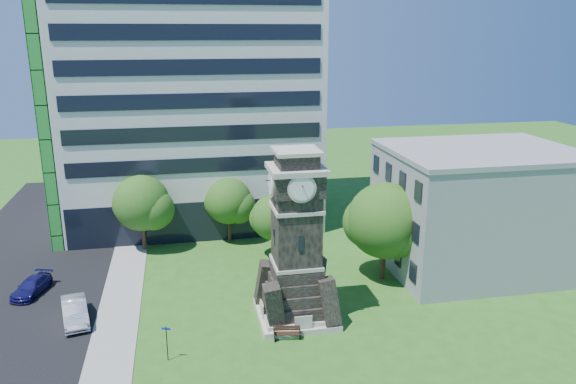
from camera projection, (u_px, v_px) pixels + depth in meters
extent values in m
plane|color=#295D1A|center=(258.00, 335.00, 37.69)|extent=(160.00, 160.00, 0.00)
cube|color=gray|center=(119.00, 313.00, 40.62)|extent=(3.00, 70.00, 0.06)
cube|color=#B9B3A2|center=(296.00, 314.00, 40.08)|extent=(5.40, 5.40, 0.40)
cube|color=#B9B3A2|center=(296.00, 310.00, 39.98)|extent=(4.80, 4.80, 0.30)
cube|color=black|center=(296.00, 222.00, 38.15)|extent=(3.00, 3.00, 6.40)
cube|color=#B9B3A2|center=(296.00, 262.00, 38.98)|extent=(3.25, 3.25, 0.25)
cube|color=#B9B3A2|center=(296.00, 208.00, 37.87)|extent=(3.25, 3.25, 0.25)
cube|color=black|center=(301.00, 243.00, 36.99)|extent=(0.35, 0.08, 1.10)
cube|color=black|center=(296.00, 182.00, 37.38)|extent=(3.30, 3.30, 1.60)
cube|color=#B9B3A2|center=(296.00, 169.00, 37.13)|extent=(3.70, 3.70, 0.35)
cylinder|color=white|center=(302.00, 189.00, 35.71)|extent=(1.56, 0.06, 1.56)
cylinder|color=white|center=(270.00, 183.00, 37.05)|extent=(0.06, 1.56, 1.56)
cube|color=black|center=(296.00, 160.00, 36.96)|extent=(2.60, 2.60, 0.90)
cube|color=#B9B3A2|center=(297.00, 151.00, 36.80)|extent=(3.00, 3.00, 0.25)
cube|color=silver|center=(191.00, 88.00, 57.79)|extent=(25.00, 15.00, 28.00)
cube|color=black|center=(199.00, 221.00, 54.30)|extent=(24.50, 0.80, 4.00)
cube|color=gray|center=(477.00, 211.00, 47.59)|extent=(15.00, 12.00, 10.00)
cube|color=gray|center=(483.00, 151.00, 46.15)|extent=(15.20, 12.20, 0.40)
imported|color=#9FA2A7|center=(75.00, 311.00, 39.32)|extent=(2.61, 4.90, 1.53)
imported|color=#13114E|center=(32.00, 287.00, 43.48)|extent=(2.87, 4.51, 1.22)
imported|color=#515156|center=(455.00, 278.00, 44.72)|extent=(5.60, 3.11, 1.48)
cube|color=black|center=(275.00, 336.00, 36.92)|extent=(0.06, 0.45, 0.70)
cube|color=black|center=(300.00, 333.00, 37.24)|extent=(0.06, 0.45, 0.70)
cube|color=black|center=(287.00, 333.00, 37.05)|extent=(1.79, 0.48, 0.04)
cube|color=black|center=(287.00, 328.00, 37.18)|extent=(1.79, 0.04, 0.40)
cylinder|color=black|center=(167.00, 344.00, 34.51)|extent=(0.06, 0.06, 2.33)
cube|color=navy|center=(166.00, 329.00, 34.23)|extent=(0.56, 0.04, 0.14)
cylinder|color=#332114|center=(144.00, 236.00, 52.18)|extent=(0.35, 0.35, 2.65)
sphere|color=#2A5318|center=(142.00, 203.00, 51.29)|extent=(5.15, 5.15, 5.15)
sphere|color=#2A5318|center=(153.00, 209.00, 51.14)|extent=(3.86, 3.86, 3.86)
sphere|color=#2A5318|center=(132.00, 205.00, 51.81)|extent=(3.60, 3.60, 3.60)
cylinder|color=#332114|center=(229.00, 229.00, 54.35)|extent=(0.33, 0.33, 2.38)
sphere|color=#2D651E|center=(229.00, 201.00, 53.55)|extent=(4.46, 4.46, 4.46)
sphere|color=#2D651E|center=(238.00, 206.00, 53.43)|extent=(3.34, 3.34, 3.34)
sphere|color=#2D651E|center=(220.00, 202.00, 54.01)|extent=(3.12, 3.12, 3.12)
cylinder|color=#332114|center=(274.00, 246.00, 50.31)|extent=(0.33, 0.33, 2.23)
sphere|color=#1D5017|center=(274.00, 217.00, 49.56)|extent=(4.09, 4.09, 4.09)
sphere|color=#1D5017|center=(284.00, 223.00, 49.44)|extent=(3.07, 3.07, 3.07)
sphere|color=#1D5017|center=(265.00, 219.00, 49.97)|extent=(2.86, 2.86, 2.86)
cylinder|color=#332114|center=(383.00, 262.00, 45.96)|extent=(0.40, 0.40, 2.94)
sphere|color=#335D1B|center=(385.00, 220.00, 44.97)|extent=(6.15, 6.15, 6.15)
sphere|color=#335D1B|center=(402.00, 229.00, 44.77)|extent=(4.61, 4.61, 4.61)
sphere|color=#335D1B|center=(369.00, 222.00, 45.58)|extent=(4.30, 4.30, 4.30)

